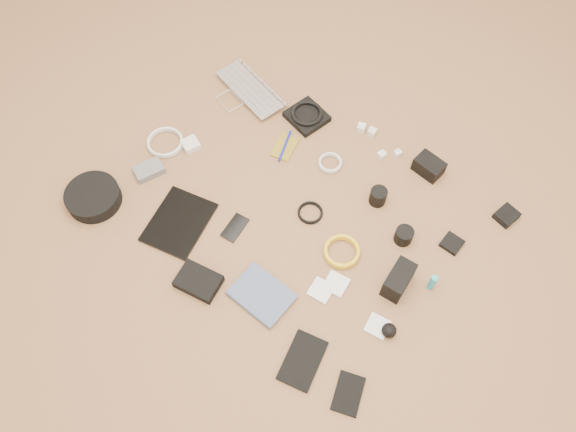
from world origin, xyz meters
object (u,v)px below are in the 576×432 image
Objects in this scene: phone at (235,228)px; paperback at (247,311)px; headphone_case at (93,197)px; tablet at (179,222)px; laptop at (241,95)px; dslr_camera at (429,166)px.

phone is 0.55× the size of paperback.
paperback is at bearing -1.33° from headphone_case.
paperback is at bearing -49.45° from phone.
phone is (0.19, 0.11, -0.00)m from tablet.
dslr_camera reaches higher than laptop.
paperback reaches higher than phone.
phone is 0.55× the size of headphone_case.
laptop is at bearing -163.09° from dslr_camera.
laptop is 0.67m from tablet.
headphone_case is 0.77m from paperback.
laptop is 3.04× the size of dslr_camera.
dslr_camera is 0.43× the size of tablet.
tablet is 0.22m from phone.
headphone_case is (-0.15, -0.76, 0.02)m from laptop.
laptop reaches higher than paperback.
tablet is 0.36m from headphone_case.
dslr_camera is at bearing 49.52° from phone.
tablet reaches higher than phone.
laptop is at bearing 43.00° from paperback.
headphone_case is (-1.00, -0.89, -0.00)m from dslr_camera.
dslr_camera is at bearing 24.88° from laptop.
dslr_camera is at bearing 38.20° from tablet.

